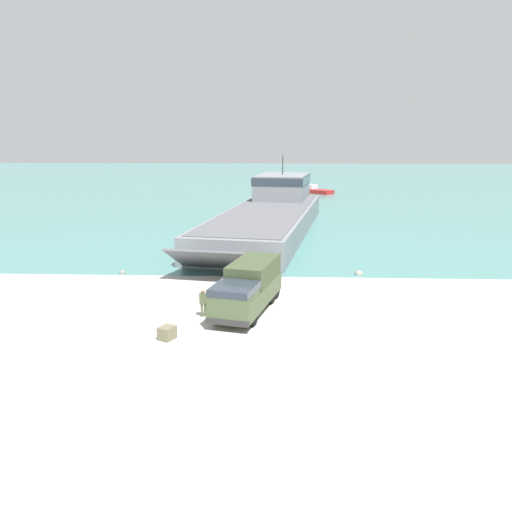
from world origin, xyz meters
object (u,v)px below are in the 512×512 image
Objects in this scene: military_truck at (248,287)px; moored_boat_a at (311,190)px; soldier_on_ramp at (203,301)px; cargo_crate at (167,333)px; landing_craft at (271,212)px.

moored_boat_a is (8.18, 67.79, -0.94)m from military_truck.
soldier_on_ramp is at bearing -50.07° from military_truck.
cargo_crate is (-12.06, -72.41, -0.18)m from moored_boat_a.
military_truck is at bearing 50.05° from cargo_crate.
cargo_crate is at bearing 32.73° from moored_boat_a.
soldier_on_ramp is 2.03× the size of cargo_crate.
cargo_crate is (-3.87, -4.62, -1.13)m from military_truck.
moored_boat_a is at bearing -19.63° from soldier_on_ramp.
landing_craft is 40.54m from moored_boat_a.
military_truck is 68.29m from moored_boat_a.
soldier_on_ramp is (-3.47, -29.15, -1.03)m from landing_craft.
soldier_on_ramp reaches higher than cargo_crate.
military_truck is 9.61× the size of cargo_crate.
moored_boat_a is at bearing 80.55° from cargo_crate.
soldier_on_ramp is (-2.51, -1.23, -0.52)m from military_truck.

